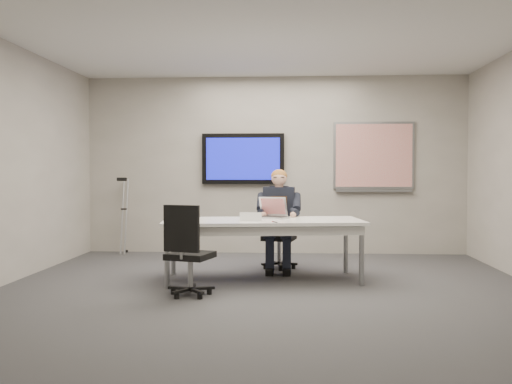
# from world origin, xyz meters

# --- Properties ---
(floor) EXTENTS (6.00, 6.00, 0.02)m
(floor) POSITION_xyz_m (0.00, 0.00, 0.00)
(floor) COLOR #363638
(floor) RESTS_ON ground
(ceiling) EXTENTS (6.00, 6.00, 0.02)m
(ceiling) POSITION_xyz_m (0.00, 0.00, 2.80)
(ceiling) COLOR silver
(ceiling) RESTS_ON wall_back
(wall_back) EXTENTS (6.00, 0.02, 2.80)m
(wall_back) POSITION_xyz_m (0.00, 3.00, 1.40)
(wall_back) COLOR gray
(wall_back) RESTS_ON ground
(wall_front) EXTENTS (6.00, 0.02, 2.80)m
(wall_front) POSITION_xyz_m (0.00, -3.00, 1.40)
(wall_front) COLOR gray
(wall_front) RESTS_ON ground
(conference_table) EXTENTS (2.45, 1.26, 0.72)m
(conference_table) POSITION_xyz_m (-0.08, 0.71, 0.64)
(conference_table) COLOR white
(conference_table) RESTS_ON ground
(tv_display) EXTENTS (1.30, 0.09, 0.80)m
(tv_display) POSITION_xyz_m (-0.50, 2.95, 1.50)
(tv_display) COLOR black
(tv_display) RESTS_ON wall_back
(whiteboard) EXTENTS (1.25, 0.08, 1.10)m
(whiteboard) POSITION_xyz_m (1.55, 2.97, 1.53)
(whiteboard) COLOR gray
(whiteboard) RESTS_ON wall_back
(office_chair_far) EXTENTS (0.53, 0.53, 0.94)m
(office_chair_far) POSITION_xyz_m (0.11, 1.59, 0.29)
(office_chair_far) COLOR black
(office_chair_far) RESTS_ON ground
(office_chair_near) EXTENTS (0.56, 0.56, 0.96)m
(office_chair_near) POSITION_xyz_m (-0.80, -0.24, 0.30)
(office_chair_near) COLOR black
(office_chair_near) RESTS_ON ground
(seated_person) EXTENTS (0.42, 0.72, 1.33)m
(seated_person) POSITION_xyz_m (0.10, 1.36, 0.54)
(seated_person) COLOR #1D2130
(seated_person) RESTS_ON office_chair_far
(crutch) EXTENTS (0.23, 0.55, 1.27)m
(crutch) POSITION_xyz_m (-2.38, 2.80, 0.62)
(crutch) COLOR #AAACB2
(crutch) RESTS_ON ground
(laptop) EXTENTS (0.42, 0.45, 0.25)m
(laptop) POSITION_xyz_m (0.04, 0.98, 0.79)
(laptop) COLOR #AFAFB2
(laptop) RESTS_ON conference_table
(name_tent) EXTENTS (0.25, 0.08, 0.10)m
(name_tent) POSITION_xyz_m (-0.21, 0.52, 0.77)
(name_tent) COLOR white
(name_tent) RESTS_ON conference_table
(pen) EXTENTS (0.07, 0.13, 0.01)m
(pen) POSITION_xyz_m (0.08, 0.34, 0.73)
(pen) COLOR black
(pen) RESTS_ON conference_table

